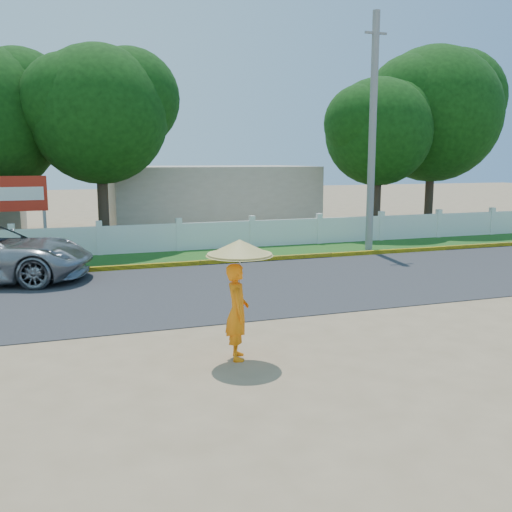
{
  "coord_description": "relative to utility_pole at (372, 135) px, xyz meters",
  "views": [
    {
      "loc": [
        -4.34,
        -10.57,
        3.57
      ],
      "look_at": [
        0.0,
        2.0,
        1.3
      ],
      "focal_mm": 40.0,
      "sensor_mm": 36.0,
      "label": 1
    }
  ],
  "objects": [
    {
      "name": "ground",
      "position": [
        -7.05,
        -8.87,
        -4.48
      ],
      "size": [
        120.0,
        120.0,
        0.0
      ],
      "primitive_type": "plane",
      "color": "#9E8460",
      "rests_on": "ground"
    },
    {
      "name": "road",
      "position": [
        -7.05,
        -4.37,
        -4.47
      ],
      "size": [
        60.0,
        7.0,
        0.02
      ],
      "primitive_type": "cube",
      "color": "#38383A",
      "rests_on": "ground"
    },
    {
      "name": "grass_verge",
      "position": [
        -7.05,
        0.88,
        -4.46
      ],
      "size": [
        60.0,
        3.5,
        0.03
      ],
      "primitive_type": "cube",
      "color": "#2D601E",
      "rests_on": "ground"
    },
    {
      "name": "curb",
      "position": [
        -7.05,
        -0.82,
        -4.4
      ],
      "size": [
        40.0,
        0.18,
        0.16
      ],
      "primitive_type": "cube",
      "color": "yellow",
      "rests_on": "ground"
    },
    {
      "name": "fence",
      "position": [
        -7.05,
        2.33,
        -3.93
      ],
      "size": [
        40.0,
        0.1,
        1.1
      ],
      "primitive_type": "cube",
      "color": "silver",
      "rests_on": "ground"
    },
    {
      "name": "building_near",
      "position": [
        -4.05,
        9.13,
        -2.88
      ],
      "size": [
        10.0,
        6.0,
        3.2
      ],
      "primitive_type": "cube",
      "color": "#B7AD99",
      "rests_on": "ground"
    },
    {
      "name": "utility_pole",
      "position": [
        0.0,
        0.0,
        0.0
      ],
      "size": [
        0.28,
        0.28,
        8.95
      ],
      "primitive_type": "cylinder",
      "color": "gray",
      "rests_on": "ground"
    },
    {
      "name": "monk_with_parasol",
      "position": [
        -8.46,
        -9.99,
        -3.06
      ],
      "size": [
        1.2,
        1.2,
        2.18
      ],
      "color": "orange",
      "rests_on": "ground"
    },
    {
      "name": "billboard",
      "position": [
        -13.05,
        3.43,
        -2.33
      ],
      "size": [
        2.5,
        0.13,
        2.95
      ],
      "color": "gray",
      "rests_on": "ground"
    },
    {
      "name": "tree_row",
      "position": [
        -4.5,
        5.66,
        0.74
      ],
      "size": [
        33.15,
        7.56,
        9.3
      ],
      "color": "#473828",
      "rests_on": "ground"
    }
  ]
}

